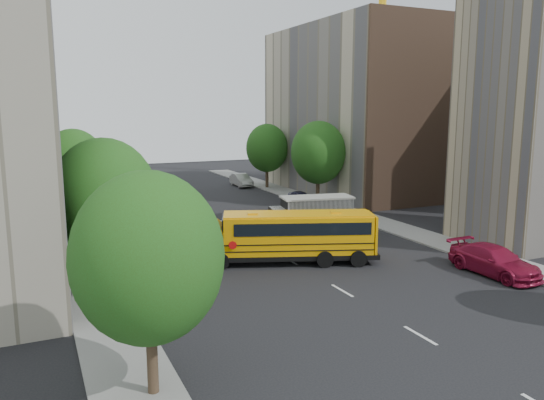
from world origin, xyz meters
TOP-DOWN VIEW (x-y plane):
  - ground at (0.00, 0.00)m, footprint 120.00×120.00m
  - sidewalk_left at (-11.50, 5.00)m, footprint 3.00×80.00m
  - sidewalk_right at (11.50, 5.00)m, footprint 3.00×80.00m
  - lane_markings at (0.00, 10.00)m, footprint 0.15×64.00m
  - building_right_near at (18.00, -4.50)m, footprint 10.00×7.00m
  - building_right_far at (18.00, 20.00)m, footprint 10.00×22.00m
  - building_right_sidewall at (18.00, 9.00)m, footprint 10.10×0.30m
  - street_tree_0 at (-11.00, -14.00)m, footprint 4.80×4.80m
  - street_tree_1 at (-11.00, -4.00)m, footprint 5.12×5.12m
  - street_tree_2 at (-11.00, 14.00)m, footprint 4.99×4.99m
  - street_tree_4 at (11.00, 14.00)m, footprint 5.25×5.25m
  - street_tree_5 at (11.00, 26.00)m, footprint 4.86×4.86m
  - school_bus at (-0.48, -2.14)m, footprint 11.18×6.26m
  - safari_truck at (4.63, 3.76)m, footprint 6.87×3.56m
  - parked_car_0 at (-9.60, -7.30)m, footprint 2.09×4.52m
  - parked_car_1 at (-9.60, 12.51)m, footprint 1.89×4.49m
  - parked_car_2 at (-9.60, 18.21)m, footprint 2.84×5.50m
  - parked_car_3 at (9.21, -9.24)m, footprint 2.39×5.61m
  - parked_car_4 at (9.60, 14.87)m, footprint 1.88×3.97m
  - parked_car_5 at (8.80, 28.64)m, footprint 1.76×4.63m

SIDE VIEW (x-z plane):
  - ground at x=0.00m, z-range 0.00..0.00m
  - lane_markings at x=0.00m, z-range 0.00..0.01m
  - sidewalk_left at x=-11.50m, z-range 0.00..0.12m
  - sidewalk_right at x=11.50m, z-range 0.00..0.12m
  - parked_car_4 at x=9.60m, z-range 0.00..1.31m
  - parked_car_1 at x=-9.60m, z-range 0.00..1.44m
  - parked_car_2 at x=-9.60m, z-range 0.00..1.48m
  - parked_car_0 at x=-9.60m, z-range 0.00..1.50m
  - parked_car_5 at x=8.80m, z-range 0.00..1.51m
  - parked_car_3 at x=9.21m, z-range 0.00..1.61m
  - safari_truck at x=4.63m, z-range 0.08..2.88m
  - school_bus at x=-0.48m, z-range 0.18..3.30m
  - street_tree_0 at x=-11.00m, z-range 0.94..8.35m
  - street_tree_5 at x=11.00m, z-range 0.95..8.46m
  - street_tree_2 at x=-11.00m, z-range 0.97..8.68m
  - street_tree_1 at x=-11.00m, z-range 1.00..8.90m
  - street_tree_4 at x=11.00m, z-range 1.02..9.13m
  - building_right_near at x=18.00m, z-range 0.00..17.00m
  - building_right_far at x=18.00m, z-range 0.00..18.00m
  - building_right_sidewall at x=18.00m, z-range 0.00..18.00m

